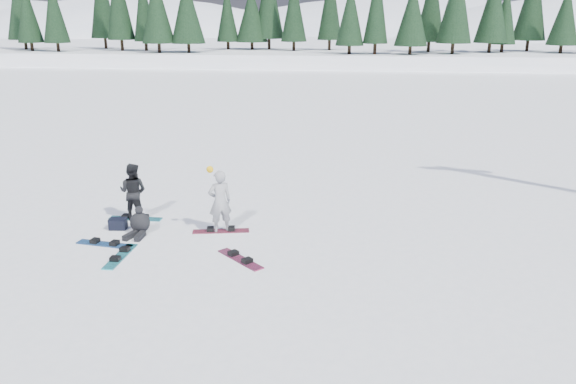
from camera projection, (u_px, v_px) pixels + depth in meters
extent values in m
plane|color=white|center=(260.00, 261.00, 13.20)|extent=(420.00, 420.00, 0.00)
cube|color=white|center=(334.00, 74.00, 65.64)|extent=(90.00, 14.00, 5.00)
ellipsoid|color=white|center=(133.00, 76.00, 185.79)|extent=(143.00, 110.00, 49.50)
ellipsoid|color=white|center=(401.00, 73.00, 205.10)|extent=(182.00, 140.00, 53.20)
ellipsoid|color=white|center=(5.00, 66.00, 231.26)|extent=(169.00, 130.00, 52.00)
ellipsoid|color=white|center=(565.00, 84.00, 152.82)|extent=(117.00, 90.00, 45.00)
cone|color=black|center=(20.00, 18.00, 67.75)|extent=(3.20, 3.20, 7.50)
cone|color=black|center=(44.00, 18.00, 67.43)|extent=(3.20, 3.20, 7.50)
cone|color=black|center=(68.00, 18.00, 67.11)|extent=(3.20, 3.20, 7.50)
cone|color=black|center=(93.00, 18.00, 66.79)|extent=(3.20, 3.20, 7.50)
cone|color=black|center=(117.00, 18.00, 66.47)|extent=(3.20, 3.20, 7.50)
cone|color=black|center=(142.00, 18.00, 66.15)|extent=(3.20, 3.20, 7.50)
cone|color=black|center=(167.00, 18.00, 65.84)|extent=(3.20, 3.20, 7.50)
cone|color=black|center=(192.00, 18.00, 65.52)|extent=(3.20, 3.20, 7.50)
cone|color=black|center=(217.00, 18.00, 65.20)|extent=(3.20, 3.20, 7.50)
cone|color=black|center=(243.00, 18.00, 64.88)|extent=(3.20, 3.20, 7.50)
cone|color=black|center=(269.00, 18.00, 64.56)|extent=(3.20, 3.20, 7.50)
cone|color=black|center=(295.00, 18.00, 64.24)|extent=(3.20, 3.20, 7.50)
cone|color=black|center=(322.00, 18.00, 63.92)|extent=(3.20, 3.20, 7.50)
cone|color=black|center=(349.00, 18.00, 63.60)|extent=(3.20, 3.20, 7.50)
cone|color=black|center=(376.00, 18.00, 63.28)|extent=(3.20, 3.20, 7.50)
cone|color=black|center=(403.00, 18.00, 62.96)|extent=(3.20, 3.20, 7.50)
cone|color=black|center=(431.00, 18.00, 62.65)|extent=(3.20, 3.20, 7.50)
cone|color=black|center=(459.00, 18.00, 62.33)|extent=(3.20, 3.20, 7.50)
cone|color=black|center=(487.00, 18.00, 62.01)|extent=(3.20, 3.20, 7.50)
cone|color=black|center=(515.00, 18.00, 61.69)|extent=(3.20, 3.20, 7.50)
cone|color=black|center=(544.00, 18.00, 61.37)|extent=(3.20, 3.20, 7.50)
cone|color=black|center=(573.00, 18.00, 61.05)|extent=(3.20, 3.20, 7.50)
imported|color=#A1A0A6|center=(220.00, 202.00, 14.73)|extent=(0.73, 0.64, 1.69)
sphere|color=#E0A40B|center=(210.00, 169.00, 14.37)|extent=(0.18, 0.18, 0.18)
imported|color=black|center=(133.00, 192.00, 15.67)|extent=(0.84, 0.68, 1.63)
ellipsoid|color=black|center=(140.00, 222.00, 14.82)|extent=(0.59, 0.52, 0.56)
sphere|color=black|center=(139.00, 210.00, 14.72)|extent=(0.21, 0.21, 0.21)
cube|color=black|center=(140.00, 236.00, 14.50)|extent=(0.14, 0.49, 0.14)
cube|color=black|center=(130.00, 236.00, 14.53)|extent=(0.27, 0.51, 0.14)
cube|color=black|center=(118.00, 224.00, 15.13)|extent=(0.48, 0.34, 0.30)
cube|color=maroon|center=(221.00, 231.00, 14.98)|extent=(1.53, 0.55, 0.03)
cube|color=teal|center=(135.00, 219.00, 15.91)|extent=(1.50, 0.28, 0.03)
cube|color=teal|center=(120.00, 256.00, 13.42)|extent=(0.30, 1.50, 0.03)
cube|color=maroon|center=(240.00, 259.00, 13.25)|extent=(1.28, 1.24, 0.03)
cube|color=#1A4D8F|center=(105.00, 244.00, 14.12)|extent=(1.53, 0.51, 0.03)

